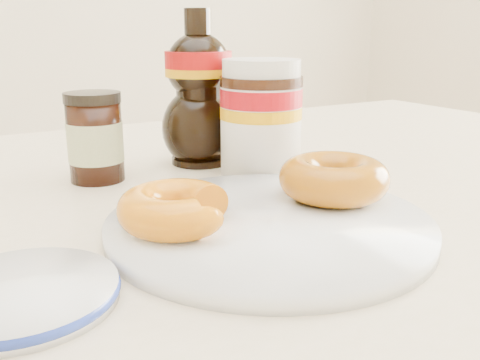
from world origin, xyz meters
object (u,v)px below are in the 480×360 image
donut_bitten (175,208)px  donut_whole (334,178)px  dark_jar (95,138)px  blue_rim_saucer (21,294)px  dining_table (235,258)px  syrup_bottle (199,88)px  plate (269,224)px  nutella_jar (261,113)px

donut_bitten → donut_whole: donut_whole is taller
dark_jar → blue_rim_saucer: (-0.12, -0.26, -0.04)m
dining_table → donut_bitten: donut_bitten is taller
donut_bitten → dark_jar: 0.22m
dining_table → syrup_bottle: 0.22m
dark_jar → dining_table: bearing=-42.1°
plate → nutella_jar: (0.10, 0.17, 0.07)m
syrup_bottle → blue_rim_saucer: 0.39m
donut_whole → syrup_bottle: bearing=96.7°
nutella_jar → blue_rim_saucer: bearing=-147.8°
donut_bitten → syrup_bottle: size_ratio=0.48×
dining_table → dark_jar: size_ratio=13.79×
nutella_jar → plate: bearing=-120.0°
donut_bitten → syrup_bottle: syrup_bottle is taller
plate → dark_jar: size_ratio=2.76×
dining_table → syrup_bottle: size_ratio=7.24×
nutella_jar → dark_jar: 0.19m
syrup_bottle → dark_jar: bearing=-174.2°
dining_table → donut_bitten: 0.20m
syrup_bottle → dark_jar: syrup_bottle is taller
plate → donut_bitten: (-0.08, 0.02, 0.02)m
dining_table → donut_whole: donut_whole is taller
syrup_bottle → blue_rim_saucer: (-0.26, -0.28, -0.09)m
syrup_bottle → dark_jar: (-0.14, -0.01, -0.05)m
donut_bitten → blue_rim_saucer: bearing=-159.0°
plate → dark_jar: (-0.08, 0.24, 0.04)m
syrup_bottle → dining_table: bearing=-98.3°
donut_whole → blue_rim_saucer: 0.29m
plate → donut_whole: size_ratio=2.66×
donut_bitten → donut_whole: (0.16, -0.00, 0.00)m
dining_table → donut_whole: 0.17m
plate → syrup_bottle: syrup_bottle is taller
dark_jar → blue_rim_saucer: size_ratio=0.81×
donut_bitten → nutella_jar: nutella_jar is taller
donut_bitten → nutella_jar: (0.18, 0.15, 0.04)m
donut_bitten → nutella_jar: size_ratio=0.69×
nutella_jar → syrup_bottle: size_ratio=0.70×
donut_bitten → dark_jar: bearing=93.4°
donut_whole → nutella_jar: bearing=85.7°
donut_whole → dark_jar: size_ratio=1.04×
dining_table → dark_jar: 0.21m
plate → nutella_jar: bearing=60.0°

